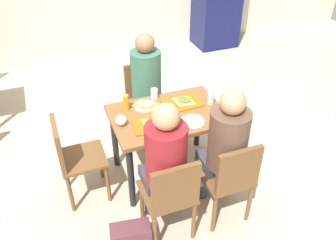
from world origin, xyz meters
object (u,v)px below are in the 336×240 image
Objects in this scene: plastic_cup_a at (154,94)px; paper_plate_center at (145,106)px; pizza_slice_b at (184,100)px; handbag at (131,239)px; chair_far_side at (144,95)px; person_in_brown_jacket at (225,143)px; tray_red_near at (154,125)px; soda_can at (211,98)px; plastic_cup_b at (184,127)px; chair_near_right at (230,177)px; paper_plate_near_edge at (192,121)px; tray_red_far at (182,103)px; condiment_bottle at (126,103)px; chair_near_left at (171,194)px; pizza_slice_a at (154,123)px; person_in_red at (164,159)px; chair_left_end at (72,155)px; foil_bundle at (121,120)px; main_table at (168,123)px; pizza_slice_c at (146,104)px; person_far_side at (147,82)px.

paper_plate_center is at bearing -140.54° from plastic_cup_a.
pizza_slice_b is 0.75× the size of handbag.
paper_plate_center is at bearing 64.64° from handbag.
paper_plate_center is (-0.16, -0.55, 0.23)m from chair_far_side.
paper_plate_center is (-0.42, 0.80, -0.02)m from person_in_brown_jacket.
soda_can reaches higher than tray_red_near.
chair_near_right is at bearing -61.52° from plastic_cup_b.
tray_red_near is 0.28m from plastic_cup_b.
tray_red_far is at bearing 85.10° from paper_plate_near_edge.
chair_far_side is 0.71m from condiment_bottle.
chair_near_left reaches higher than pizza_slice_a.
pizza_slice_b is at bearing 80.24° from paper_plate_near_edge.
person_in_red is 0.72m from handbag.
person_in_brown_jacket is at bearing -27.25° from chair_left_end.
chair_far_side is 3.33× the size of pizza_slice_a.
condiment_bottle is at bearing 141.54° from paper_plate_near_edge.
paper_plate_near_edge is at bearing -69.97° from plastic_cup_a.
pizza_slice_a is 1.62× the size of condiment_bottle.
tray_red_near is 0.29m from foil_bundle.
main_table is 1.22× the size of chair_left_end.
tray_red_near is 0.35m from paper_plate_near_edge.
tray_red_near is 3.60× the size of plastic_cup_b.
foil_bundle reaches higher than pizza_slice_c.
tray_red_far is 3.60× the size of plastic_cup_b.
condiment_bottle is at bearing 64.08° from foil_bundle.
condiment_bottle is at bearing 19.31° from chair_left_end.
chair_near_right is 0.80m from pizza_slice_a.
pizza_slice_a is (-0.19, -0.74, 0.00)m from person_far_side.
chair_near_right is at bearing -57.28° from condiment_bottle.
plastic_cup_a is at bearing 42.19° from pizza_slice_c.
person_in_brown_jacket is at bearing -39.49° from foil_bundle.
condiment_bottle is 0.24m from foil_bundle.
pizza_slice_b is (0.21, 0.12, 0.13)m from main_table.
chair_left_end reaches higher than tray_red_near.
person_far_side is 0.91m from plastic_cup_b.
paper_plate_near_edge reaches higher than main_table.
chair_near_left is 8.62× the size of plastic_cup_b.
plastic_cup_b is (0.94, -0.31, 0.27)m from chair_left_end.
chair_near_right is 3.60× the size of pizza_slice_b.
soda_can is at bearing 76.40° from chair_near_right.
foil_bundle is at bearing 157.63° from tray_red_near.
condiment_bottle is at bearing 127.04° from person_in_brown_jacket.
chair_near_left is 1.02m from pizza_slice_b.
foil_bundle reaches higher than paper_plate_near_edge.
person_in_red is 0.84m from tray_red_far.
chair_far_side is at bearing 57.88° from condiment_bottle.
paper_plate_near_edge is at bearing -80.48° from chair_far_side.
chair_near_right is at bearing -45.59° from foil_bundle.
chair_far_side is at bearing 78.02° from pizza_slice_a.
handbag is (-0.46, -0.96, -0.59)m from paper_plate_center.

